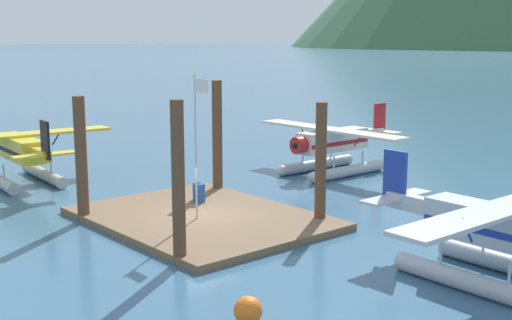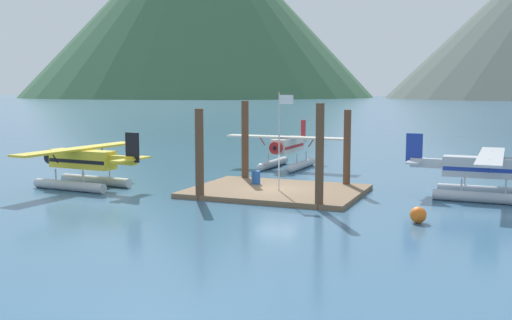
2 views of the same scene
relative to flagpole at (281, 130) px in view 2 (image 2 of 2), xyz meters
The scene contains 13 objects.
ground_plane 4.14m from the flagpole, 132.90° to the left, with size 1200.00×1200.00×0.00m, color #38607F.
dock_platform 3.99m from the flagpole, 132.90° to the left, with size 10.58×8.09×0.30m, color brown.
piling_near_left 5.30m from the flagpole, 140.00° to the right, with size 0.51×0.51×5.43m, color brown.
piling_near_right 4.91m from the flagpole, 43.92° to the right, with size 0.47×0.47×5.80m, color brown.
piling_far_left 6.18m from the flagpole, 134.76° to the left, with size 0.51×0.51×5.75m, color brown.
piling_far_right 5.35m from the flagpole, 52.10° to the left, with size 0.48×0.48×5.22m, color brown.
flagpole is the anchor object (origin of this frame).
fuel_drum 4.47m from the flagpole, 143.59° to the left, with size 0.62×0.62×0.88m.
mooring_buoy 10.77m from the flagpole, 28.21° to the right, with size 0.81×0.81×0.81m, color orange.
mountain_ridge_centre_peak 514.45m from the flagpole, 118.22° to the left, with size 308.30×308.30×164.78m.
seaplane_cream_bow_left 13.30m from the flagpole, 107.57° to the left, with size 10.41×7.98×3.84m.
seaplane_silver_stbd_fwd 12.47m from the flagpole, 15.55° to the left, with size 7.98×10.42×3.84m.
seaplane_yellow_port_aft 13.65m from the flagpole, 169.91° to the right, with size 7.97×10.47×3.84m.
Camera 2 is at (12.96, -35.00, 6.51)m, focal length 41.98 mm.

